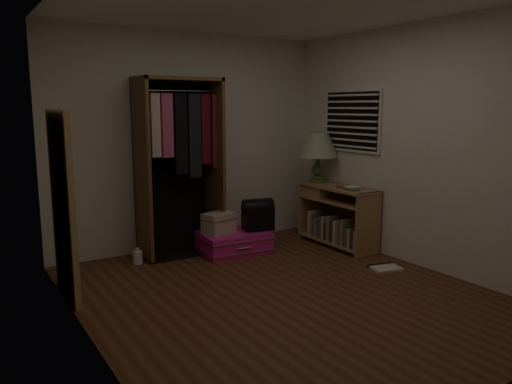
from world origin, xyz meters
TOP-DOWN VIEW (x-y plane):
  - ground at (0.00, 0.00)m, footprint 4.00×4.00m
  - room_walls at (0.08, 0.04)m, footprint 3.52×4.02m
  - console_bookshelf at (1.54, 1.04)m, footprint 0.42×1.12m
  - open_wardrobe at (-0.21, 1.77)m, footprint 1.00×0.50m
  - floor_mirror at (-1.70, 1.00)m, footprint 0.06×0.80m
  - pink_suitcase at (0.29, 1.43)m, footprint 0.84×0.63m
  - train_case at (0.11, 1.47)m, footprint 0.41×0.33m
  - black_bag at (0.59, 1.37)m, footprint 0.40×0.30m
  - table_lamp at (1.54, 1.41)m, footprint 0.52×0.52m
  - brass_tray at (1.54, 0.88)m, footprint 0.29×0.29m
  - ceramic_bowl at (1.49, 0.70)m, footprint 0.19×0.19m
  - white_jug at (-0.84, 1.60)m, footprint 0.12×0.12m
  - floor_book at (1.35, 0.02)m, footprint 0.36×0.31m

SIDE VIEW (x-z plane):
  - ground at x=0.00m, z-range 0.00..0.00m
  - floor_book at x=1.35m, z-range 0.00..0.03m
  - white_jug at x=-0.84m, z-range -0.01..0.17m
  - pink_suitcase at x=0.29m, z-range 0.00..0.25m
  - train_case at x=0.11m, z-range 0.24..0.50m
  - console_bookshelf at x=1.54m, z-range 0.02..0.77m
  - black_bag at x=0.59m, z-range 0.25..0.64m
  - brass_tray at x=1.54m, z-range 0.75..0.76m
  - ceramic_bowl at x=1.49m, z-range 0.75..0.79m
  - floor_mirror at x=-1.70m, z-range 0.00..1.70m
  - table_lamp at x=1.54m, z-range 0.90..1.54m
  - open_wardrobe at x=-0.21m, z-range 0.20..2.25m
  - room_walls at x=0.08m, z-range 0.20..2.80m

